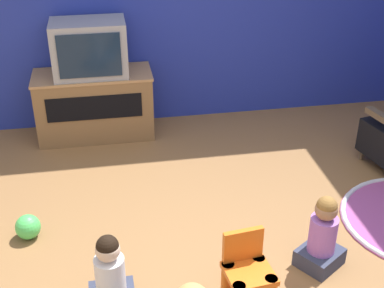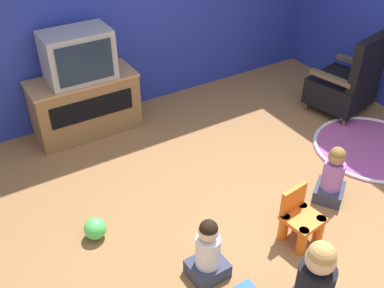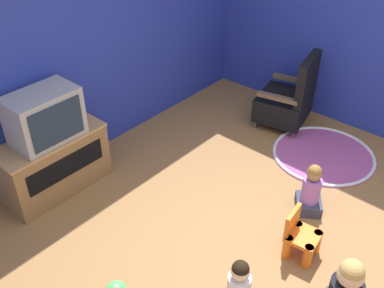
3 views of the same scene
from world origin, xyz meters
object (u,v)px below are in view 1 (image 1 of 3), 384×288
child_watching_center (110,278)px  child_watching_left (322,236)px  television (89,48)px  toy_ball (28,227)px  tv_cabinet (95,104)px  yellow_kid_chair (247,275)px

child_watching_center → child_watching_left: bearing=4.8°
television → toy_ball: television is taller
television → child_watching_center: bearing=-88.8°
tv_cabinet → child_watching_center: (0.05, -2.29, -0.10)m
tv_cabinet → child_watching_left: size_ratio=2.02×
child_watching_left → television: bearing=90.1°
television → child_watching_center: size_ratio=1.23×
yellow_kid_chair → tv_cabinet: bearing=103.3°
child_watching_center → toy_ball: bearing=124.7°
yellow_kid_chair → child_watching_center: size_ratio=0.84×
toy_ball → tv_cabinet: bearing=71.3°
tv_cabinet → television: bearing=-90.0°
tv_cabinet → toy_ball: 1.61m
tv_cabinet → yellow_kid_chair: size_ratio=2.41×
toy_ball → television: bearing=71.0°
child_watching_left → child_watching_center: 1.38m
tv_cabinet → child_watching_center: 2.29m
tv_cabinet → child_watching_left: tv_cabinet is taller
television → toy_ball: 1.76m
child_watching_left → child_watching_center: bearing=152.3°
child_watching_left → toy_ball: (-1.93, 0.63, -0.14)m
yellow_kid_chair → toy_ball: size_ratio=2.53×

